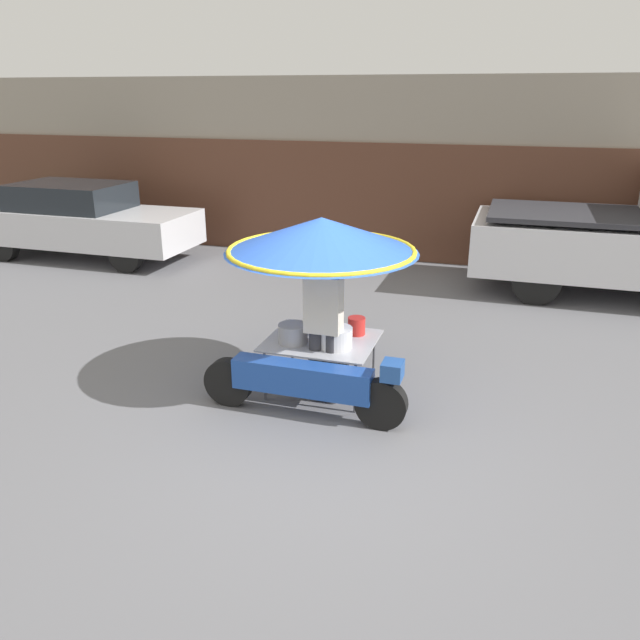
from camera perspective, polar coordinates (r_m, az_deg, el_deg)
name	(u,v)px	position (r m, az deg, el deg)	size (l,w,h in m)	color
ground_plane	(327,438)	(6.20, 0.65, -10.71)	(36.00, 36.00, 0.00)	slate
shopfront_building	(443,168)	(13.33, 11.15, 13.52)	(28.00, 2.06, 3.49)	gray
vendor_motorcycle_cart	(320,257)	(6.56, 0.01, 5.78)	(2.19, 2.06, 1.96)	black
vendor_person	(323,322)	(6.52, 0.32, -0.15)	(0.38, 0.22, 1.64)	#2D2D33
parked_car	(81,220)	(13.54, -21.02, 8.55)	(4.57, 1.67, 1.49)	black
potted_plant	(23,218)	(15.89, -25.53, 8.40)	(0.67, 0.67, 0.87)	#2D2D33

